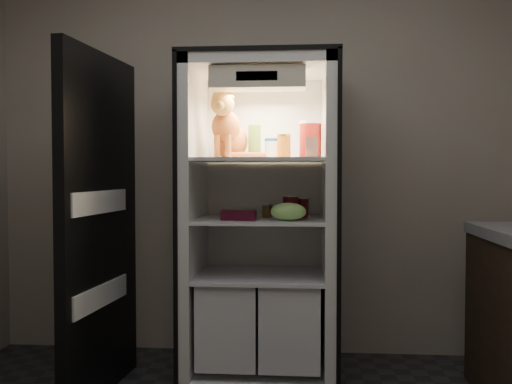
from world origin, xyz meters
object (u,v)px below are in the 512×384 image
soda_can_c (292,207)px  pepper_jar (310,140)px  refrigerator (261,242)px  parmesan_shaker (254,142)px  cream_carton (312,147)px  soda_can_a (289,207)px  berry_box_right (246,215)px  tabby_cat (228,133)px  salsa_jar (284,146)px  grape_bag (288,212)px  berry_box_left (231,215)px  condiment_jar (267,211)px  soda_can_b (303,208)px  mayo_tub (272,149)px

soda_can_c → pepper_jar: bearing=52.6°
refrigerator → parmesan_shaker: size_ratio=9.46×
cream_carton → soda_can_c: bearing=125.1°
soda_can_a → berry_box_right: size_ratio=1.14×
tabby_cat → salsa_jar: size_ratio=2.93×
salsa_jar → grape_bag: bearing=-80.8°
pepper_jar → berry_box_left: (-0.45, -0.25, -0.44)m
soda_can_a → salsa_jar: bearing=-122.7°
soda_can_c → berry_box_left: (-0.34, -0.11, -0.04)m
tabby_cat → refrigerator: bearing=14.1°
refrigerator → soda_can_a: bearing=1.6°
condiment_jar → grape_bag: bearing=-57.7°
soda_can_c → grape_bag: 0.13m
salsa_jar → condiment_jar: salsa_jar is taller
refrigerator → soda_can_c: refrigerator is taller
tabby_cat → berry_box_left: bearing=-69.8°
soda_can_a → soda_can_b: size_ratio=1.09×
berry_box_left → mayo_tub: bearing=54.7°
soda_can_b → berry_box_left: bearing=-156.7°
soda_can_c → berry_box_left: size_ratio=1.24×
refrigerator → parmesan_shaker: bearing=170.0°
parmesan_shaker → berry_box_left: bearing=-117.4°
mayo_tub → grape_bag: size_ratio=0.63×
soda_can_b → condiment_jar: size_ratio=1.44×
refrigerator → soda_can_b: bearing=-8.8°
parmesan_shaker → pepper_jar: 0.33m
soda_can_a → soda_can_b: bearing=-26.4°
parmesan_shaker → soda_can_a: bearing=-0.8°
refrigerator → berry_box_left: bearing=-126.2°
soda_can_c → condiment_jar: (-0.15, 0.08, -0.03)m
mayo_tub → condiment_jar: (-0.02, -0.11, -0.37)m
refrigerator → grape_bag: 0.35m
parmesan_shaker → soda_can_c: size_ratio=1.52×
tabby_cat → berry_box_left: size_ratio=3.90×
tabby_cat → grape_bag: (0.36, -0.21, -0.45)m
pepper_jar → condiment_jar: bearing=-166.1°
berry_box_right → soda_can_c: bearing=27.5°
tabby_cat → condiment_jar: bearing=7.5°
mayo_tub → tabby_cat: bearing=-157.0°
grape_bag → tabby_cat: bearing=149.6°
refrigerator → parmesan_shaker: (-0.04, 0.01, 0.60)m
mayo_tub → pepper_jar: 0.24m
mayo_tub → berry_box_left: mayo_tub is taller
parmesan_shaker → condiment_jar: 0.42m
parmesan_shaker → berry_box_left: (-0.11, -0.22, -0.42)m
soda_can_a → condiment_jar: 0.13m
tabby_cat → pepper_jar: 0.49m
soda_can_c → berry_box_right: bearing=-152.5°
mayo_tub → berry_box_left: 0.54m
tabby_cat → mayo_tub: 0.29m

